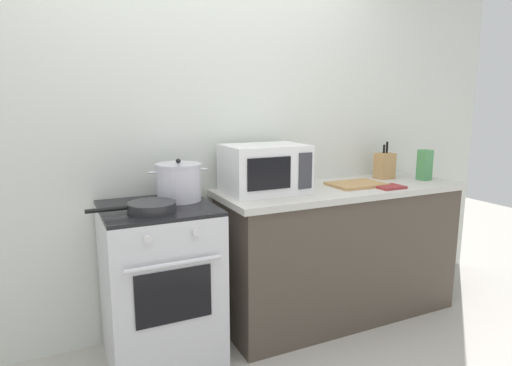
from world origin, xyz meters
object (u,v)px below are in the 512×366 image
Objects in this scene: frying_pan at (151,207)px; microwave at (265,169)px; stock_pot at (179,182)px; oven_mitt at (390,187)px; knife_block at (385,166)px; stove at (160,285)px; pasta_box at (425,165)px; cutting_board at (356,184)px.

microwave is (0.76, 0.19, 0.12)m from frying_pan.
stock_pot reaches higher than oven_mitt.
stock_pot is at bearing 43.46° from frying_pan.
knife_block is at bearing 3.46° from microwave.
stock_pot reaches higher than stove.
knife_block is at bearing 1.97° from stock_pot.
oven_mitt is (1.35, -0.25, -0.10)m from stock_pot.
stove is 1.81m from knife_block.
knife_block is at bearing 8.04° from frying_pan.
pasta_box reaches higher than frying_pan.
microwave is at bearing 163.53° from oven_mitt.
stove is 1.84× the size of microwave.
knife_block is 1.52× the size of oven_mitt.
stock_pot is 0.55m from microwave.
knife_block is at bearing 142.54° from pasta_box.
pasta_box reaches higher than oven_mitt.
stove is 2.03m from pasta_box.
stock_pot is (0.15, 0.09, 0.57)m from stove.
pasta_box is (0.59, -0.03, 0.10)m from cutting_board.
stock_pot is 1.25× the size of knife_block.
pasta_box reaches higher than stove.
frying_pan is at bearing -117.45° from stove.
cutting_board is at bearing 177.07° from pasta_box.
oven_mitt is at bearing -6.03° from stove.
cutting_board is (1.36, 0.00, 0.47)m from stove.
frying_pan is at bearing 178.21° from oven_mitt.
stock_pot is at bearing 175.92° from cutting_board.
microwave is at bearing -0.83° from stock_pot.
stock_pot reaches higher than cutting_board.
pasta_box is at bearing 16.44° from oven_mitt.
cutting_board is (1.41, 0.11, -0.02)m from frying_pan.
stock_pot is 1.38m from oven_mitt.
knife_block is (1.72, 0.14, 0.56)m from stove.
stove is 2.69× the size of stock_pot.
cutting_board is 1.64× the size of pasta_box.
stove is 1.44m from cutting_board.
cutting_board is 0.60m from pasta_box.
frying_pan is 0.79m from microwave.
frying_pan is 1.25× the size of cutting_board.
pasta_box is at bearing -3.70° from stock_pot.
pasta_box is 0.47m from oven_mitt.
frying_pan is 2.51× the size of oven_mitt.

